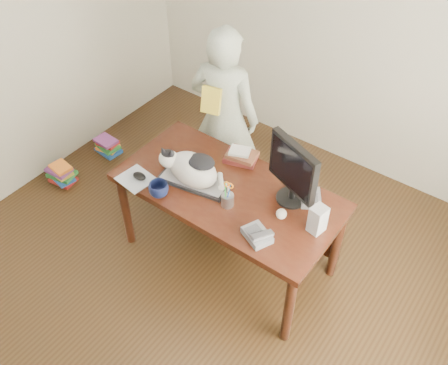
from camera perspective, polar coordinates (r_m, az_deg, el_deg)
room at (r=2.75m, az=-6.81°, el=1.20°), size 4.50×4.50×4.50m
desk at (r=3.65m, az=1.20°, el=-1.70°), size 1.60×0.80×0.75m
keyboard at (r=3.54m, az=-3.49°, el=0.10°), size 0.53×0.28×0.03m
cat at (r=3.45m, az=-3.82°, el=1.68°), size 0.49×0.31×0.28m
monitor at (r=3.26m, az=7.88°, el=1.40°), size 0.42×0.27×0.49m
pen_cup at (r=3.34m, az=0.42°, el=-1.87°), size 0.09×0.09×0.22m
mousepad at (r=3.62m, az=-10.05°, el=0.42°), size 0.26×0.24×0.01m
mouse at (r=3.61m, az=-9.64°, el=0.72°), size 0.12×0.08×0.04m
coffee_mug at (r=3.44m, az=-7.47°, el=-0.79°), size 0.19×0.19×0.11m
phone at (r=3.18m, az=3.85°, el=-6.00°), size 0.23×0.20×0.09m
speaker at (r=3.22m, az=10.67°, el=-4.17°), size 0.11×0.12×0.20m
baseball at (r=3.30m, az=6.57°, el=-3.59°), size 0.07×0.07×0.07m
book_stack at (r=3.70m, az=1.99°, el=3.06°), size 0.28×0.23×0.09m
calculator at (r=3.45m, az=9.87°, el=-1.74°), size 0.21×0.22×0.05m
person at (r=4.07m, az=0.06°, el=7.46°), size 0.65×0.51×1.59m
held_book at (r=3.81m, az=-1.48°, el=9.36°), size 0.17×0.12×0.21m
book_pile_a at (r=4.83m, az=-18.07°, el=0.95°), size 0.27×0.22×0.18m
book_pile_b at (r=5.05m, az=-13.15°, el=4.10°), size 0.26×0.20×0.15m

